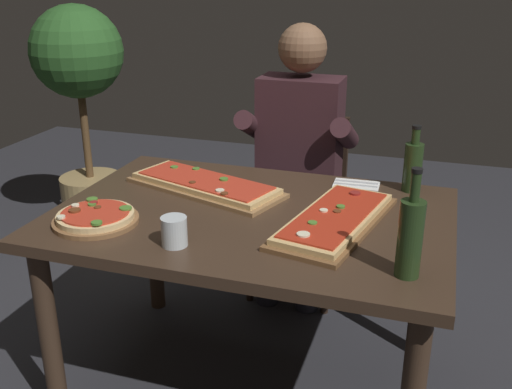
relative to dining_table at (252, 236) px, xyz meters
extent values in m
plane|color=#2D2D33|center=(0.00, 0.00, -0.64)|extent=(6.40, 6.40, 0.00)
cube|color=#3D2B1E|center=(0.00, 0.00, 0.08)|extent=(1.40, 0.96, 0.04)
cylinder|color=#3D2B1E|center=(-0.62, -0.40, -0.29)|extent=(0.07, 0.07, 0.70)
cylinder|color=#3D2B1E|center=(-0.62, 0.40, -0.29)|extent=(0.07, 0.07, 0.70)
cylinder|color=#3D2B1E|center=(0.62, 0.40, -0.29)|extent=(0.07, 0.07, 0.70)
cube|color=olive|center=(-0.25, 0.16, 0.10)|extent=(0.68, 0.43, 0.02)
cube|color=#DBB270|center=(-0.25, 0.16, 0.12)|extent=(0.63, 0.39, 0.02)
cube|color=red|center=(-0.25, 0.16, 0.13)|extent=(0.58, 0.35, 0.01)
cylinder|color=brown|center=(-0.12, 0.04, 0.14)|extent=(0.03, 0.03, 0.01)
cylinder|color=#4C7F2D|center=(-0.33, 0.27, 0.14)|extent=(0.03, 0.03, 0.00)
cylinder|color=#4C7F2D|center=(-0.42, 0.26, 0.14)|extent=(0.03, 0.03, 0.00)
cylinder|color=brown|center=(-0.28, 0.11, 0.14)|extent=(0.03, 0.03, 0.00)
cylinder|color=#4C7F2D|center=(-0.17, 0.18, 0.14)|extent=(0.03, 0.03, 0.01)
cylinder|color=beige|center=(-0.14, 0.06, 0.14)|extent=(0.03, 0.03, 0.01)
cube|color=brown|center=(0.30, -0.02, 0.10)|extent=(0.36, 0.64, 0.02)
cube|color=#DBB270|center=(0.30, -0.02, 0.12)|extent=(0.33, 0.60, 0.02)
cube|color=#B72D19|center=(0.30, -0.02, 0.13)|extent=(0.29, 0.55, 0.01)
cylinder|color=#4C7F2D|center=(0.25, -0.12, 0.14)|extent=(0.03, 0.03, 0.00)
cylinder|color=brown|center=(0.31, 0.00, 0.14)|extent=(0.03, 0.03, 0.00)
cylinder|color=beige|center=(0.26, -0.01, 0.14)|extent=(0.03, 0.03, 0.01)
cylinder|color=beige|center=(0.24, -0.22, 0.14)|extent=(0.04, 0.04, 0.01)
cylinder|color=maroon|center=(0.34, 0.19, 0.14)|extent=(0.04, 0.04, 0.01)
cylinder|color=#4C7F2D|center=(0.31, 0.04, 0.14)|extent=(0.03, 0.03, 0.01)
cylinder|color=brown|center=(-0.48, -0.25, 0.10)|extent=(0.29, 0.29, 0.02)
cylinder|color=#E5C184|center=(-0.48, -0.25, 0.12)|extent=(0.26, 0.26, 0.02)
cylinder|color=red|center=(-0.48, -0.25, 0.13)|extent=(0.23, 0.23, 0.01)
cylinder|color=maroon|center=(-0.52, -0.19, 0.14)|extent=(0.03, 0.03, 0.01)
cylinder|color=#4C7F2D|center=(-0.54, -0.17, 0.14)|extent=(0.04, 0.04, 0.01)
cylinder|color=brown|center=(-0.55, -0.27, 0.14)|extent=(0.04, 0.04, 0.01)
cylinder|color=#4C7F2D|center=(-0.42, -0.34, 0.14)|extent=(0.04, 0.04, 0.01)
cylinder|color=#4C7F2D|center=(-0.52, -0.21, 0.14)|extent=(0.03, 0.03, 0.01)
cylinder|color=beige|center=(-0.57, -0.23, 0.14)|extent=(0.03, 0.03, 0.01)
cylinder|color=brown|center=(-0.49, -0.22, 0.14)|extent=(0.03, 0.03, 0.00)
cylinder|color=beige|center=(-0.56, -0.34, 0.14)|extent=(0.03, 0.03, 0.01)
cylinder|color=#4C7F2D|center=(-0.39, -0.20, 0.14)|extent=(0.04, 0.04, 0.01)
cylinder|color=#233819|center=(0.52, 0.40, 0.19)|extent=(0.07, 0.07, 0.19)
cylinder|color=#233819|center=(0.52, 0.40, 0.32)|extent=(0.03, 0.03, 0.06)
cylinder|color=black|center=(0.52, 0.40, 0.35)|extent=(0.03, 0.03, 0.01)
cylinder|color=#233819|center=(0.56, -0.30, 0.21)|extent=(0.07, 0.07, 0.23)
cylinder|color=#233819|center=(0.56, -0.30, 0.36)|extent=(0.03, 0.03, 0.08)
cylinder|color=black|center=(0.56, -0.30, 0.41)|extent=(0.03, 0.03, 0.01)
cylinder|color=silver|center=(-0.15, -0.33, 0.14)|extent=(0.08, 0.08, 0.10)
cylinder|color=#5B3814|center=(-0.15, -0.33, 0.11)|extent=(0.07, 0.07, 0.04)
cube|color=white|center=(0.31, 0.39, 0.10)|extent=(0.18, 0.12, 0.01)
cube|color=silver|center=(0.31, 0.37, 0.10)|extent=(0.17, 0.02, 0.00)
cube|color=silver|center=(0.31, 0.41, 0.10)|extent=(0.17, 0.02, 0.00)
cube|color=black|center=(-0.02, 0.78, -0.21)|extent=(0.44, 0.44, 0.04)
cube|color=black|center=(-0.02, 0.98, 0.02)|extent=(0.40, 0.04, 0.42)
cylinder|color=black|center=(-0.21, 0.59, -0.44)|extent=(0.04, 0.04, 0.41)
cylinder|color=black|center=(0.17, 0.59, -0.44)|extent=(0.04, 0.04, 0.41)
cylinder|color=black|center=(-0.21, 0.97, -0.44)|extent=(0.04, 0.04, 0.41)
cylinder|color=black|center=(0.17, 0.97, -0.44)|extent=(0.04, 0.04, 0.41)
cylinder|color=#23232D|center=(-0.12, 0.60, -0.42)|extent=(0.11, 0.11, 0.45)
cylinder|color=#23232D|center=(0.08, 0.60, -0.42)|extent=(0.11, 0.11, 0.45)
cube|color=#23232D|center=(-0.02, 0.68, -0.13)|extent=(0.34, 0.40, 0.12)
cube|color=#381E23|center=(-0.02, 0.78, 0.19)|extent=(0.38, 0.22, 0.52)
sphere|color=brown|center=(-0.02, 0.78, 0.58)|extent=(0.22, 0.22, 0.22)
cylinder|color=#381E23|center=(-0.24, 0.73, 0.21)|extent=(0.09, 0.31, 0.21)
cylinder|color=#381E23|center=(0.20, 0.73, 0.21)|extent=(0.09, 0.31, 0.21)
cylinder|color=tan|center=(-1.39, 1.06, -0.46)|extent=(0.37, 0.37, 0.37)
cylinder|color=brown|center=(-1.39, 1.06, -0.01)|extent=(0.04, 0.04, 0.54)
sphere|color=#285623|center=(-1.39, 1.06, 0.47)|extent=(0.52, 0.52, 0.52)
camera|label=1|loc=(0.62, -1.84, 0.92)|focal=41.43mm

